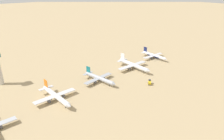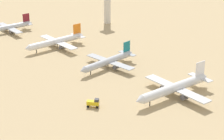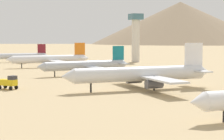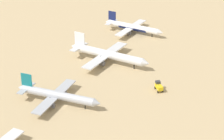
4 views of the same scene
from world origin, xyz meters
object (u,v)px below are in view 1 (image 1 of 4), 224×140
parked_jet_2 (99,78)px  parked_jet_1 (56,96)px  parked_jet_3 (133,65)px  parked_jet_4 (154,55)px  service_truck (150,82)px

parked_jet_2 → parked_jet_1: bearing=-83.7°
parked_jet_3 → parked_jet_4: 43.27m
parked_jet_1 → parked_jet_2: (-4.91, 44.71, -0.28)m
parked_jet_3 → service_truck: bearing=-22.2°
parked_jet_1 → parked_jet_4: (-14.87, 133.25, -0.44)m
parked_jet_2 → parked_jet_4: parked_jet_2 is taller
parked_jet_2 → service_truck: size_ratio=7.10×
parked_jet_1 → parked_jet_2: 44.98m
parked_jet_2 → parked_jet_4: 89.10m
parked_jet_1 → parked_jet_3: 90.97m
parked_jet_2 → service_truck: 45.58m
parked_jet_2 → parked_jet_3: size_ratio=0.87×
parked_jet_1 → parked_jet_4: bearing=96.4°
service_truck → parked_jet_2: bearing=-135.8°
parked_jet_4 → service_truck: size_ratio=6.88×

